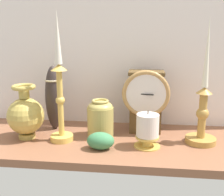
% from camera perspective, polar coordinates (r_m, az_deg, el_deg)
% --- Properties ---
extents(ground_plane, '(1.00, 0.36, 0.02)m').
position_cam_1_polar(ground_plane, '(0.92, -0.00, -9.20)').
color(ground_plane, brown).
extents(back_wall, '(1.20, 0.02, 0.65)m').
position_cam_1_polar(back_wall, '(1.04, 1.21, 12.39)').
color(back_wall, white).
rests_on(back_wall, ground_plane).
extents(mantel_clock, '(0.16, 0.10, 0.22)m').
position_cam_1_polar(mantel_clock, '(0.96, 6.95, -0.38)').
color(mantel_clock, brown).
rests_on(mantel_clock, ground_plane).
extents(candlestick_tall_left, '(0.07, 0.07, 0.41)m').
position_cam_1_polar(candlestick_tall_left, '(0.88, -10.69, 1.40)').
color(candlestick_tall_left, gold).
rests_on(candlestick_tall_left, ground_plane).
extents(candlestick_tall_center, '(0.10, 0.10, 0.39)m').
position_cam_1_polar(candlestick_tall_center, '(0.91, 18.16, -2.55)').
color(candlestick_tall_center, '#AF823B').
rests_on(candlestick_tall_center, ground_plane).
extents(brass_vase_bulbous, '(0.12, 0.12, 0.18)m').
position_cam_1_polar(brass_vase_bulbous, '(0.95, -17.36, -3.30)').
color(brass_vase_bulbous, tan).
rests_on(brass_vase_bulbous, ground_plane).
extents(brass_vase_jar, '(0.09, 0.09, 0.13)m').
position_cam_1_polar(brass_vase_jar, '(0.93, -2.40, -4.02)').
color(brass_vase_jar, tan).
rests_on(brass_vase_jar, ground_plane).
extents(pillar_candle_front, '(0.08, 0.08, 0.12)m').
position_cam_1_polar(pillar_candle_front, '(0.85, 7.31, -6.49)').
color(pillar_candle_front, gold).
rests_on(pillar_candle_front, ground_plane).
extents(tall_ceramic_vase, '(0.06, 0.06, 0.23)m').
position_cam_1_polar(tall_ceramic_vase, '(1.01, -11.88, 0.09)').
color(tall_ceramic_vase, '#302725').
rests_on(tall_ceramic_vase, ground_plane).
extents(ivy_sprig, '(0.08, 0.06, 0.05)m').
position_cam_1_polar(ivy_sprig, '(0.84, -2.38, -8.79)').
color(ivy_sprig, '#3D7D4E').
rests_on(ivy_sprig, ground_plane).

